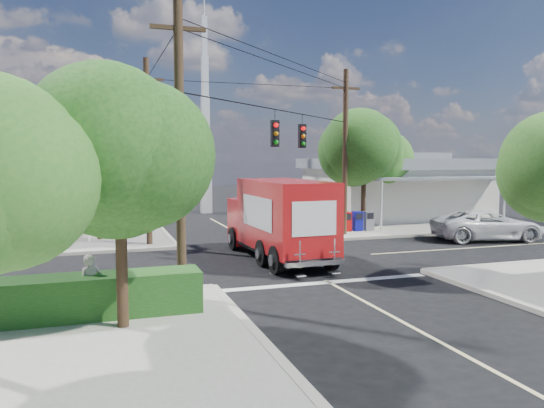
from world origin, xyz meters
name	(u,v)px	position (x,y,z in m)	size (l,w,h in m)	color
ground	(287,260)	(0.00, 0.00, 0.00)	(120.00, 120.00, 0.00)	black
sidewalk_ne	(383,220)	(10.88, 10.88, 0.07)	(14.12, 14.12, 0.14)	gray
sidewalk_nw	(35,234)	(-10.88, 10.88, 0.07)	(14.12, 14.12, 0.14)	gray
road_markings	(299,266)	(0.00, -1.47, 0.01)	(32.00, 32.00, 0.01)	beige
building_ne	(396,186)	(12.50, 11.97, 2.32)	(11.80, 10.20, 4.50)	silver
building_nw	(16,194)	(-12.00, 12.46, 2.22)	(10.80, 10.20, 4.30)	beige
radio_tower	(206,140)	(0.50, 20.00, 5.64)	(0.80, 0.80, 17.00)	silver
tree_sw_front	(120,156)	(-6.99, -7.54, 4.33)	(3.88, 3.78, 6.03)	#422D1C
tree_ne_front	(365,150)	(7.21, 6.76, 4.77)	(4.21, 4.14, 6.66)	#422D1C
tree_ne_back	(385,160)	(9.81, 8.96, 4.19)	(3.77, 3.66, 5.82)	#422D1C
palm_nw_front	(97,143)	(-7.50, 7.50, 5.04)	(3.01, 3.08, 5.59)	#422D1C
palm_nw_back	(57,151)	(-9.50, 9.00, 4.67)	(3.01, 3.08, 5.19)	#422D1C
utility_poles	(240,149)	(-1.58, 1.60, 4.67)	(12.00, 10.68, 9.00)	#473321
picket_fence	(90,289)	(-7.80, -5.60, 0.68)	(5.94, 0.06, 1.00)	silver
hedge_sw	(81,297)	(-8.00, -6.40, 0.69)	(6.20, 1.20, 1.10)	#184B13
vending_boxes	(357,221)	(6.50, 6.20, 0.69)	(1.90, 0.50, 1.10)	#B70A09
delivery_truck	(279,219)	(-0.30, 0.16, 1.72)	(2.78, 7.91, 3.38)	black
parked_car	(488,225)	(11.77, 1.73, 0.78)	(2.60, 5.63, 1.57)	silver
pedestrian	(91,285)	(-7.75, -6.31, 0.95)	(0.60, 0.39, 1.63)	beige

